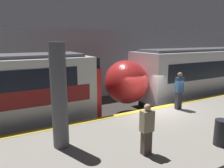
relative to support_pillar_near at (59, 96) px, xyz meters
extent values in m
plane|color=#33302D|center=(5.24, 1.72, -2.72)|extent=(120.00, 120.00, 0.00)
cube|color=gray|center=(5.24, -0.75, -2.18)|extent=(40.00, 4.95, 1.08)
cube|color=gold|center=(5.24, 1.57, -1.63)|extent=(40.00, 0.30, 0.01)
cube|color=#939399|center=(5.24, 8.60, -0.14)|extent=(50.00, 0.15, 5.16)
cylinder|color=#56565B|center=(0.00, 0.00, 0.00)|extent=(0.50, 0.50, 3.28)
ellipsoid|color=red|center=(5.03, 4.04, -0.73)|extent=(2.42, 2.74, 2.51)
sphere|color=#F2EFCC|center=(4.08, 4.04, -1.17)|extent=(0.20, 0.20, 0.20)
cube|color=red|center=(2.59, 4.04, -0.82)|extent=(0.25, 2.92, 2.39)
cube|color=black|center=(2.59, 4.04, 0.38)|extent=(0.25, 2.62, 0.96)
sphere|color=#EA4C42|center=(2.75, 3.37, -1.23)|extent=(0.18, 0.18, 0.18)
sphere|color=#EA4C42|center=(2.75, 4.71, -1.23)|extent=(0.18, 0.18, 0.18)
cube|color=#2D2D38|center=(6.06, 0.92, -1.22)|extent=(0.28, 0.20, 0.84)
cube|color=navy|center=(6.06, 0.92, -0.43)|extent=(0.38, 0.24, 0.73)
sphere|color=#9E7051|center=(6.06, 0.92, 0.06)|extent=(0.24, 0.24, 0.24)
cube|color=#473D33|center=(2.06, -1.72, -1.28)|extent=(0.28, 0.20, 0.72)
cube|color=gray|center=(2.06, -1.72, -0.60)|extent=(0.38, 0.24, 0.63)
sphere|color=tan|center=(2.06, -1.72, -0.19)|extent=(0.20, 0.20, 0.20)
cylinder|color=#232328|center=(4.51, -2.43, -1.21)|extent=(0.44, 0.44, 0.85)
camera|label=1|loc=(-1.72, -6.43, 1.73)|focal=35.00mm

